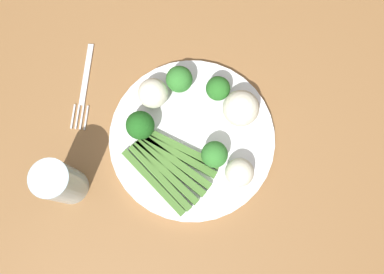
% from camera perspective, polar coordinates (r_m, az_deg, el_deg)
% --- Properties ---
extents(ground_plane, '(6.00, 6.00, 0.02)m').
position_cam_1_polar(ground_plane, '(1.50, -1.06, -5.29)').
color(ground_plane, tan).
extents(dining_table, '(1.28, 0.98, 0.76)m').
position_cam_1_polar(dining_table, '(0.84, -1.89, 0.78)').
color(dining_table, olive).
rests_on(dining_table, ground_plane).
extents(plate, '(0.29, 0.29, 0.01)m').
position_cam_1_polar(plate, '(0.72, -0.00, -0.22)').
color(plate, white).
rests_on(plate, dining_table).
extents(asparagus_bundle, '(0.16, 0.13, 0.01)m').
position_cam_1_polar(asparagus_bundle, '(0.70, -3.17, -4.09)').
color(asparagus_bundle, '#47752D').
rests_on(asparagus_bundle, plate).
extents(broccoli_back_right, '(0.05, 0.05, 0.06)m').
position_cam_1_polar(broccoli_back_right, '(0.71, -1.79, 8.03)').
color(broccoli_back_right, '#609E3D').
rests_on(broccoli_back_right, plate).
extents(broccoli_outer_edge, '(0.04, 0.04, 0.05)m').
position_cam_1_polar(broccoli_outer_edge, '(0.68, 3.15, -2.46)').
color(broccoli_outer_edge, '#609E3D').
rests_on(broccoli_outer_edge, plate).
extents(broccoli_back, '(0.05, 0.05, 0.06)m').
position_cam_1_polar(broccoli_back, '(0.69, -7.23, 1.61)').
color(broccoli_back, '#4C7F2B').
rests_on(broccoli_back, plate).
extents(broccoli_front_left, '(0.04, 0.04, 0.05)m').
position_cam_1_polar(broccoli_front_left, '(0.71, 3.64, 6.75)').
color(broccoli_front_left, '#568E33').
rests_on(broccoli_front_left, plate).
extents(cauliflower_near_fork, '(0.06, 0.06, 0.06)m').
position_cam_1_polar(cauliflower_near_fork, '(0.70, 6.83, 4.00)').
color(cauliflower_near_fork, silver).
rests_on(cauliflower_near_fork, plate).
extents(cauliflower_right, '(0.05, 0.05, 0.05)m').
position_cam_1_polar(cauliflower_right, '(0.71, -5.46, 6.09)').
color(cauliflower_right, silver).
rests_on(cauliflower_right, plate).
extents(cauliflower_left, '(0.05, 0.05, 0.05)m').
position_cam_1_polar(cauliflower_left, '(0.68, 6.63, -4.93)').
color(cauliflower_left, silver).
rests_on(cauliflower_left, plate).
extents(fork, '(0.05, 0.17, 0.00)m').
position_cam_1_polar(fork, '(0.78, -14.77, 6.71)').
color(fork, silver).
rests_on(fork, dining_table).
extents(water_glass, '(0.06, 0.06, 0.12)m').
position_cam_1_polar(water_glass, '(0.69, -17.82, -6.10)').
color(water_glass, silver).
rests_on(water_glass, dining_table).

